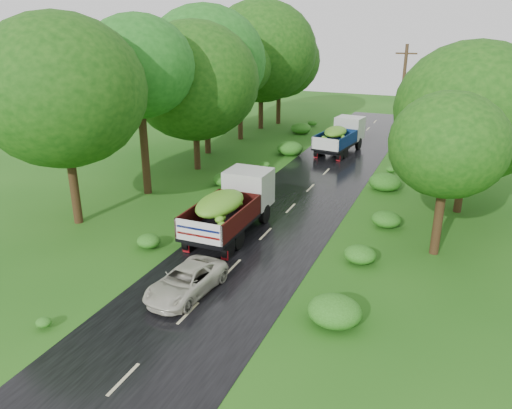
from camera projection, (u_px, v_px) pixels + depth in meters
The scene contains 10 objects.
ground at pixel (188, 313), 18.93m from camera, with size 120.00×120.00×0.00m, color #184D10.
road at pixel (242, 258), 23.25m from camera, with size 6.50×80.00×0.02m, color black.
road_lines at pixel (250, 249), 24.10m from camera, with size 0.12×69.60×0.00m.
truck_near at pixel (233, 204), 25.48m from camera, with size 2.42×6.73×2.83m.
truck_far at pixel (341, 135), 40.95m from camera, with size 3.03×6.49×2.63m.
car at pixel (186, 281), 20.06m from camera, with size 1.86×4.04×1.12m, color beige.
utility_pole at pixel (401, 103), 37.20m from camera, with size 1.53×0.26×8.73m.
trees_left at pixel (215, 66), 38.89m from camera, with size 5.77×33.69×9.53m.
trees_right at pixel (468, 106), 31.54m from camera, with size 4.50×29.82×7.62m.
shrubs at pixel (301, 192), 30.90m from camera, with size 11.90×44.00×0.70m.
Camera 1 is at (8.63, -14.01, 10.56)m, focal length 35.00 mm.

